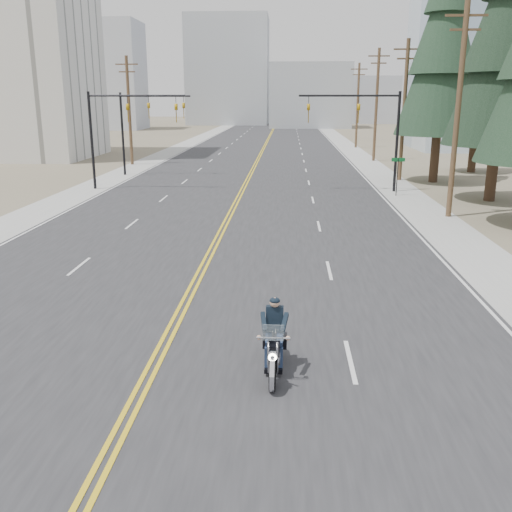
{
  "coord_description": "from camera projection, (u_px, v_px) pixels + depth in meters",
  "views": [
    {
      "loc": [
        3.33,
        -9.49,
        6.55
      ],
      "look_at": [
        2.33,
        8.29,
        1.6
      ],
      "focal_mm": 40.0,
      "sensor_mm": 36.0,
      "label": 1
    }
  ],
  "objects": [
    {
      "name": "traffic_mast_left",
      "position": [
        118.0,
        121.0,
        41.01
      ],
      "size": [
        7.1,
        0.26,
        7.0
      ],
      "color": "black",
      "rests_on": "ground"
    },
    {
      "name": "road",
      "position": [
        264.0,
        147.0,
        78.4
      ],
      "size": [
        20.0,
        200.0,
        0.01
      ],
      "primitive_type": "cube",
      "color": "#303033",
      "rests_on": "ground"
    },
    {
      "name": "haze_bldg_d",
      "position": [
        228.0,
        71.0,
        142.9
      ],
      "size": [
        20.0,
        15.0,
        26.0
      ],
      "primitive_type": "cube",
      "color": "#ADB2B7",
      "rests_on": "ground"
    },
    {
      "name": "utility_pole_d",
      "position": [
        376.0,
        103.0,
        59.77
      ],
      "size": [
        2.2,
        0.3,
        11.5
      ],
      "color": "brown",
      "rests_on": "ground"
    },
    {
      "name": "street_sign",
      "position": [
        398.0,
        170.0,
        38.86
      ],
      "size": [
        0.9,
        0.06,
        2.62
      ],
      "color": "black",
      "rests_on": "ground"
    },
    {
      "name": "utility_pole_left",
      "position": [
        129.0,
        109.0,
        56.45
      ],
      "size": [
        2.2,
        0.3,
        10.5
      ],
      "color": "brown",
      "rests_on": "ground"
    },
    {
      "name": "utility_pole_b",
      "position": [
        458.0,
        109.0,
        30.92
      ],
      "size": [
        2.2,
        0.3,
        11.5
      ],
      "color": "brown",
      "rests_on": "ground"
    },
    {
      "name": "traffic_mast_right",
      "position": [
        369.0,
        122.0,
        40.04
      ],
      "size": [
        7.1,
        0.26,
        7.0
      ],
      "color": "black",
      "rests_on": "ground"
    },
    {
      "name": "haze_bldg_e",
      "position": [
        370.0,
        100.0,
        152.4
      ],
      "size": [
        14.0,
        14.0,
        12.0
      ],
      "primitive_type": "cube",
      "color": "#B7BCC6",
      "rests_on": "ground"
    },
    {
      "name": "conifer_tall",
      "position": [
        444.0,
        41.0,
        43.13
      ],
      "size": [
        6.71,
        6.71,
        18.64
      ],
      "rotation": [
        0.0,
        0.0,
        -0.18
      ],
      "color": "#382619",
      "rests_on": "ground"
    },
    {
      "name": "haze_bldg_a",
      "position": [
        108.0,
        76.0,
        120.63
      ],
      "size": [
        14.0,
        12.0,
        22.0
      ],
      "primitive_type": "cube",
      "color": "#B7BCC6",
      "rests_on": "ground"
    },
    {
      "name": "conifer_mid",
      "position": [
        507.0,
        33.0,
        34.82
      ],
      "size": [
        6.8,
        6.8,
        18.12
      ],
      "rotation": [
        0.0,
        0.0,
        0.21
      ],
      "color": "#382619",
      "rests_on": "ground"
    },
    {
      "name": "ground_plane",
      "position": [
        113.0,
        447.0,
        11.07
      ],
      "size": [
        400.0,
        400.0,
        0.0
      ],
      "primitive_type": "plane",
      "color": "#776D56",
      "rests_on": "ground"
    },
    {
      "name": "utility_pole_e",
      "position": [
        358.0,
        104.0,
        76.19
      ],
      "size": [
        2.2,
        0.3,
        11.0
      ],
      "color": "brown",
      "rests_on": "ground"
    },
    {
      "name": "utility_pole_c",
      "position": [
        404.0,
        109.0,
        45.41
      ],
      "size": [
        2.2,
        0.3,
        11.0
      ],
      "color": "brown",
      "rests_on": "ground"
    },
    {
      "name": "glass_building",
      "position": [
        510.0,
        70.0,
        74.0
      ],
      "size": [
        24.0,
        16.0,
        20.0
      ],
      "primitive_type": "cube",
      "color": "#9EB5CC",
      "rests_on": "ground"
    },
    {
      "name": "motorcyclist",
      "position": [
        274.0,
        338.0,
        13.82
      ],
      "size": [
        1.05,
        2.39,
        1.86
      ],
      "primitive_type": null,
      "rotation": [
        0.0,
        0.0,
        3.13
      ],
      "color": "black",
      "rests_on": "ground"
    },
    {
      "name": "haze_bldg_f",
      "position": [
        67.0,
        92.0,
        136.67
      ],
      "size": [
        12.0,
        12.0,
        16.0
      ],
      "primitive_type": "cube",
      "color": "#ADB2B7",
      "rests_on": "ground"
    },
    {
      "name": "conifer_far",
      "position": [
        480.0,
        80.0,
        49.93
      ],
      "size": [
        5.26,
        5.26,
        14.1
      ],
      "rotation": [
        0.0,
        0.0,
        0.14
      ],
      "color": "#382619",
      "rests_on": "ground"
    },
    {
      "name": "sidewalk_left",
      "position": [
        181.0,
        147.0,
        79.02
      ],
      "size": [
        3.0,
        200.0,
        0.01
      ],
      "primitive_type": "cube",
      "color": "#A5A5A0",
      "rests_on": "ground"
    },
    {
      "name": "traffic_mast_far",
      "position": [
        141.0,
        118.0,
        48.74
      ],
      "size": [
        6.1,
        0.26,
        7.0
      ],
      "color": "black",
      "rests_on": "ground"
    },
    {
      "name": "haze_bldg_b",
      "position": [
        310.0,
        96.0,
        129.0
      ],
      "size": [
        18.0,
        14.0,
        14.0
      ],
      "primitive_type": "cube",
      "color": "#ADB2B7",
      "rests_on": "ground"
    },
    {
      "name": "sidewalk_right",
      "position": [
        348.0,
        148.0,
        77.78
      ],
      "size": [
        3.0,
        200.0,
        0.01
      ],
      "primitive_type": "cube",
      "color": "#A5A5A0",
      "rests_on": "ground"
    },
    {
      "name": "haze_bldg_c",
      "position": [
        475.0,
        85.0,
        112.31
      ],
      "size": [
        16.0,
        12.0,
        18.0
      ],
      "primitive_type": "cube",
      "color": "#B7BCC6",
      "rests_on": "ground"
    },
    {
      "name": "apartment_block",
      "position": [
        0.0,
        17.0,
        61.46
      ],
      "size": [
        18.0,
        14.0,
        30.0
      ],
      "primitive_type": "cube",
      "color": "silver",
      "rests_on": "ground"
    }
  ]
}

